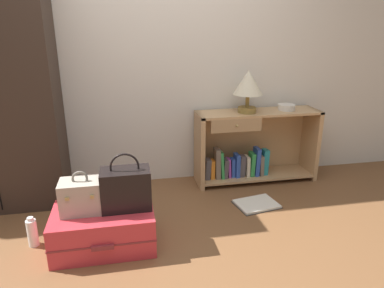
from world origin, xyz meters
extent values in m
plane|color=brown|center=(0.00, 0.00, 0.00)|extent=(9.00, 9.00, 0.00)
cube|color=silver|center=(0.00, 1.50, 1.30)|extent=(6.40, 0.10, 2.60)
cube|color=tan|center=(0.40, 1.25, 0.35)|extent=(0.04, 0.33, 0.70)
cube|color=tan|center=(1.55, 1.25, 0.35)|extent=(0.04, 0.33, 0.70)
cube|color=tan|center=(0.97, 1.25, 0.69)|extent=(1.18, 0.33, 0.02)
cube|color=tan|center=(0.97, 1.25, 0.06)|extent=(1.10, 0.33, 0.02)
cube|color=tan|center=(0.97, 1.41, 0.35)|extent=(1.10, 0.01, 0.68)
cube|color=#A68259|center=(0.71, 1.10, 0.62)|extent=(0.47, 0.02, 0.12)
sphere|color=#9E844C|center=(0.71, 1.09, 0.62)|extent=(0.02, 0.02, 0.02)
cube|color=#4C474C|center=(0.48, 1.23, 0.16)|extent=(0.06, 0.10, 0.20)
cube|color=orange|center=(0.52, 1.23, 0.16)|extent=(0.04, 0.09, 0.19)
cube|color=#726659|center=(0.57, 1.23, 0.21)|extent=(0.05, 0.11, 0.30)
cube|color=green|center=(0.61, 1.23, 0.20)|extent=(0.04, 0.12, 0.27)
cube|color=#4C474C|center=(0.65, 1.23, 0.16)|extent=(0.05, 0.12, 0.19)
cube|color=purple|center=(0.69, 1.23, 0.16)|extent=(0.04, 0.09, 0.19)
cube|color=#2D51B2|center=(0.73, 1.23, 0.16)|extent=(0.04, 0.08, 0.19)
cube|color=#2D51B2|center=(0.77, 1.23, 0.18)|extent=(0.04, 0.12, 0.23)
cube|color=#4C474C|center=(0.82, 1.23, 0.17)|extent=(0.06, 0.09, 0.21)
cube|color=beige|center=(0.88, 1.23, 0.17)|extent=(0.04, 0.12, 0.20)
cube|color=green|center=(0.92, 1.23, 0.18)|extent=(0.05, 0.12, 0.23)
cube|color=#2D51B2|center=(0.97, 1.23, 0.20)|extent=(0.05, 0.13, 0.28)
cube|color=#726659|center=(1.01, 1.23, 0.17)|extent=(0.04, 0.13, 0.20)
cube|color=teal|center=(1.06, 1.23, 0.19)|extent=(0.06, 0.10, 0.26)
cylinder|color=olive|center=(0.85, 1.23, 0.73)|extent=(0.17, 0.17, 0.05)
cylinder|color=olive|center=(0.85, 1.23, 0.81)|extent=(0.04, 0.04, 0.12)
cone|color=beige|center=(0.85, 1.23, 0.98)|extent=(0.28, 0.28, 0.22)
cylinder|color=silver|center=(1.26, 1.26, 0.73)|extent=(0.16, 0.16, 0.05)
cube|color=#D1333D|center=(-0.46, 0.39, 0.14)|extent=(0.69, 0.44, 0.28)
cube|color=maroon|center=(-0.46, 0.39, 0.14)|extent=(0.69, 0.45, 0.01)
cube|color=maroon|center=(-0.46, 0.16, 0.14)|extent=(0.14, 0.02, 0.03)
cube|color=#A89E8E|center=(-0.59, 0.41, 0.39)|extent=(0.28, 0.19, 0.22)
torus|color=slate|center=(-0.59, 0.41, 0.52)|extent=(0.11, 0.02, 0.11)
cube|color=tan|center=(-0.67, 0.31, 0.43)|extent=(0.02, 0.01, 0.02)
cube|color=tan|center=(-0.51, 0.31, 0.43)|extent=(0.02, 0.01, 0.02)
cube|color=black|center=(-0.30, 0.40, 0.42)|extent=(0.33, 0.20, 0.28)
torus|color=black|center=(-0.30, 0.40, 0.58)|extent=(0.20, 0.01, 0.20)
cylinder|color=white|center=(-0.96, 0.49, 0.10)|extent=(0.07, 0.07, 0.20)
cylinder|color=silver|center=(-0.96, 0.49, 0.21)|extent=(0.04, 0.04, 0.02)
cube|color=white|center=(0.80, 0.74, 0.01)|extent=(0.38, 0.31, 0.02)
cube|color=black|center=(0.80, 0.74, 0.00)|extent=(0.40, 0.34, 0.01)
camera|label=1|loc=(-0.28, -1.82, 1.48)|focal=32.97mm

